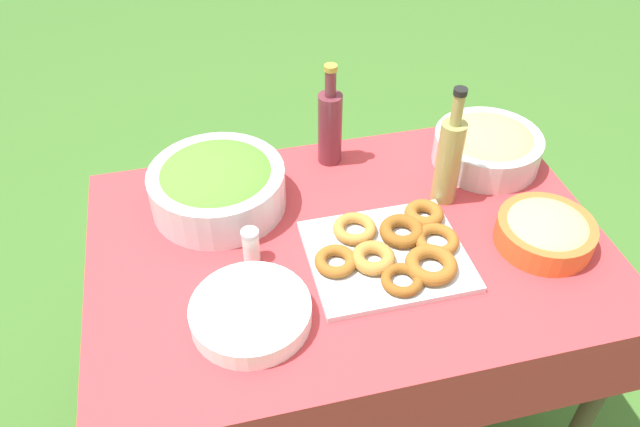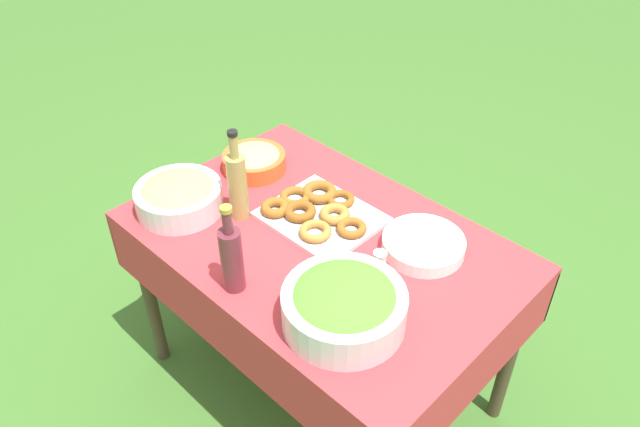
# 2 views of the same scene
# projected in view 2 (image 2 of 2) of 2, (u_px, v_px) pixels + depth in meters

# --- Properties ---
(ground_plane) EXTENTS (14.00, 14.00, 0.00)m
(ground_plane) POSITION_uv_depth(u_px,v_px,m) (321.00, 382.00, 2.53)
(ground_plane) COLOR #3D6B28
(picnic_table) EXTENTS (1.28, 0.85, 0.77)m
(picnic_table) POSITION_uv_depth(u_px,v_px,m) (322.00, 263.00, 2.12)
(picnic_table) COLOR #B73338
(picnic_table) RESTS_ON ground_plane
(salad_bowl) EXTENTS (0.35, 0.35, 0.13)m
(salad_bowl) POSITION_uv_depth(u_px,v_px,m) (344.00, 305.00, 1.73)
(salad_bowl) COLOR silver
(salad_bowl) RESTS_ON picnic_table
(pasta_bowl) EXTENTS (0.24, 0.24, 0.08)m
(pasta_bowl) POSITION_uv_depth(u_px,v_px,m) (254.00, 160.00, 2.35)
(pasta_bowl) COLOR #E05B28
(pasta_bowl) RESTS_ON picnic_table
(donut_platter) EXTENTS (0.40, 0.33, 0.05)m
(donut_platter) POSITION_uv_depth(u_px,v_px,m) (317.00, 212.00, 2.13)
(donut_platter) COLOR silver
(donut_platter) RESTS_ON picnic_table
(plate_stack) EXTENTS (0.27, 0.27, 0.05)m
(plate_stack) POSITION_uv_depth(u_px,v_px,m) (423.00, 245.00, 2.00)
(plate_stack) COLOR white
(plate_stack) RESTS_ON picnic_table
(olive_oil_bottle) EXTENTS (0.07, 0.07, 0.34)m
(olive_oil_bottle) POSITION_uv_depth(u_px,v_px,m) (237.00, 184.00, 2.07)
(olive_oil_bottle) COLOR #998E4C
(olive_oil_bottle) RESTS_ON picnic_table
(wine_bottle) EXTENTS (0.07, 0.07, 0.30)m
(wine_bottle) POSITION_uv_depth(u_px,v_px,m) (232.00, 257.00, 1.81)
(wine_bottle) COLOR maroon
(wine_bottle) RESTS_ON picnic_table
(bread_bowl) EXTENTS (0.30, 0.30, 0.11)m
(bread_bowl) POSITION_uv_depth(u_px,v_px,m) (179.00, 196.00, 2.15)
(bread_bowl) COLOR silver
(bread_bowl) RESTS_ON picnic_table
(salt_shaker) EXTENTS (0.04, 0.04, 0.09)m
(salt_shaker) POSITION_uv_depth(u_px,v_px,m) (380.00, 263.00, 1.90)
(salt_shaker) COLOR white
(salt_shaker) RESTS_ON picnic_table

